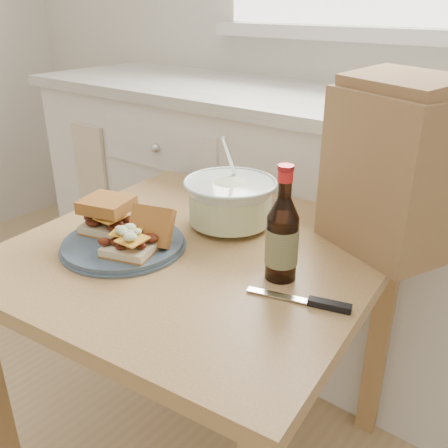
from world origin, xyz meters
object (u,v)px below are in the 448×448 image
Objects in this scene: dining_table at (199,283)px; paper_bag at (391,174)px; beer_bottle at (282,237)px; coleslaw_bowl at (230,204)px; plate at (123,244)px.

paper_bag is (0.34, 0.27, 0.28)m from dining_table.
paper_bag is (0.11, 0.27, 0.09)m from beer_bottle.
paper_bag reaches higher than beer_bottle.
coleslaw_bowl is at bearing -136.71° from paper_bag.
beer_bottle reaches higher than coleslaw_bowl.
paper_bag is at bearing 32.08° from dining_table.
coleslaw_bowl reaches higher than dining_table.
dining_table is 2.54× the size of paper_bag.
coleslaw_bowl is (-0.01, 0.14, 0.16)m from dining_table.
beer_bottle is (0.24, -0.14, 0.03)m from coleslaw_bowl.
dining_table is 3.90× the size of coleslaw_bowl.
dining_table is at bearing 40.03° from plate.
paper_bag is at bearing 47.35° from beer_bottle.
plate is 1.15× the size of beer_bottle.
dining_table is 0.21m from plate.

